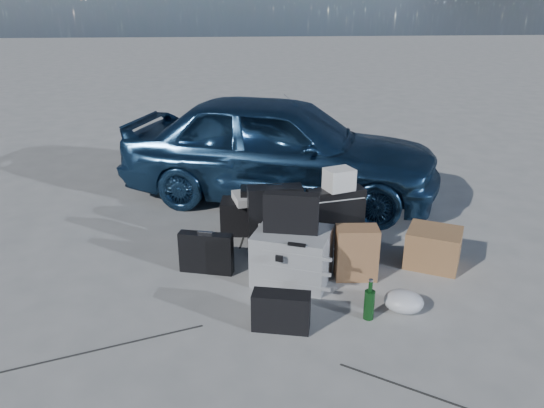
# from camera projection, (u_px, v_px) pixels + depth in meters

# --- Properties ---
(ground) EXTENTS (60.00, 60.00, 0.00)m
(ground) POSITION_uv_depth(u_px,v_px,m) (289.00, 305.00, 4.09)
(ground) COLOR #9F9E9A
(ground) RESTS_ON ground
(car) EXTENTS (3.86, 2.54, 1.22)m
(car) POSITION_uv_depth(u_px,v_px,m) (280.00, 148.00, 6.06)
(car) COLOR navy
(car) RESTS_ON ground
(pelican_case) EXTENTS (0.74, 0.68, 0.44)m
(pelican_case) POSITION_uv_depth(u_px,v_px,m) (292.00, 256.00, 4.39)
(pelican_case) COLOR gray
(pelican_case) RESTS_ON ground
(laptop_bag) EXTENTS (0.46, 0.21, 0.33)m
(laptop_bag) POSITION_uv_depth(u_px,v_px,m) (291.00, 213.00, 4.25)
(laptop_bag) COLOR black
(laptop_bag) RESTS_ON pelican_case
(briefcase) EXTENTS (0.47, 0.22, 0.36)m
(briefcase) POSITION_uv_depth(u_px,v_px,m) (206.00, 253.00, 4.52)
(briefcase) COLOR black
(briefcase) RESTS_ON ground
(suitcase_left) EXTENTS (0.50, 0.20, 0.64)m
(suitcase_left) POSITION_uv_depth(u_px,v_px,m) (275.00, 220.00, 4.84)
(suitcase_left) COLOR black
(suitcase_left) RESTS_ON ground
(suitcase_right) EXTENTS (0.54, 0.29, 0.62)m
(suitcase_right) POSITION_uv_depth(u_px,v_px,m) (335.00, 221.00, 4.85)
(suitcase_right) COLOR black
(suitcase_right) RESTS_ON ground
(white_carton) EXTENTS (0.29, 0.26, 0.19)m
(white_carton) POSITION_uv_depth(u_px,v_px,m) (339.00, 179.00, 4.69)
(white_carton) COLOR silver
(white_carton) RESTS_ON suitcase_right
(duffel_bag) EXTENTS (0.70, 0.36, 0.34)m
(duffel_bag) POSITION_uv_depth(u_px,v_px,m) (255.00, 216.00, 5.31)
(duffel_bag) COLOR black
(duffel_bag) RESTS_ON ground
(flat_box_white) EXTENTS (0.49, 0.40, 0.08)m
(flat_box_white) POSITION_uv_depth(u_px,v_px,m) (256.00, 197.00, 5.23)
(flat_box_white) COLOR silver
(flat_box_white) RESTS_ON duffel_bag
(flat_box_black) EXTENTS (0.31, 0.23, 0.06)m
(flat_box_black) POSITION_uv_depth(u_px,v_px,m) (256.00, 191.00, 5.19)
(flat_box_black) COLOR black
(flat_box_black) RESTS_ON flat_box_white
(kraft_bag) EXTENTS (0.35, 0.23, 0.46)m
(kraft_bag) POSITION_uv_depth(u_px,v_px,m) (356.00, 253.00, 4.42)
(kraft_bag) COLOR brown
(kraft_bag) RESTS_ON ground
(cardboard_box) EXTENTS (0.58, 0.55, 0.33)m
(cardboard_box) POSITION_uv_depth(u_px,v_px,m) (433.00, 248.00, 4.65)
(cardboard_box) COLOR #8E5F3E
(cardboard_box) RESTS_ON ground
(plastic_bag) EXTENTS (0.36, 0.33, 0.16)m
(plastic_bag) POSITION_uv_depth(u_px,v_px,m) (404.00, 301.00, 3.98)
(plastic_bag) COLOR silver
(plastic_bag) RESTS_ON ground
(messenger_bag) EXTENTS (0.43, 0.24, 0.29)m
(messenger_bag) POSITION_uv_depth(u_px,v_px,m) (281.00, 311.00, 3.75)
(messenger_bag) COLOR black
(messenger_bag) RESTS_ON ground
(green_bottle) EXTENTS (0.09, 0.09, 0.31)m
(green_bottle) POSITION_uv_depth(u_px,v_px,m) (369.00, 300.00, 3.86)
(green_bottle) COLOR black
(green_bottle) RESTS_ON ground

